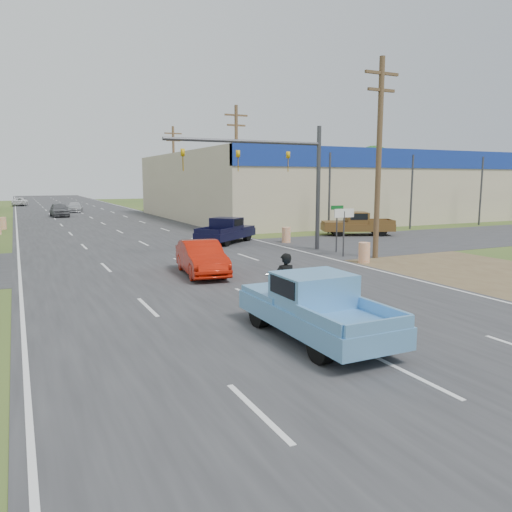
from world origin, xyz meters
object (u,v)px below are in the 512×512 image
navy_pickup (227,230)px  distant_car_grey (59,210)px  brown_pickup (356,224)px  red_convertible (202,258)px  rider (285,286)px  distant_car_silver (75,207)px  distant_car_white (20,202)px  blue_pickup (313,305)px  motorcycle (286,298)px

navy_pickup → distant_car_grey: (-7.80, 28.87, -0.06)m
navy_pickup → brown_pickup: bearing=51.0°
red_convertible → rider: size_ratio=2.46×
navy_pickup → distant_car_silver: 37.00m
brown_pickup → distant_car_white: (-21.53, 56.00, -0.23)m
distant_car_grey → blue_pickup: bearing=-88.6°
distant_car_silver → brown_pickup: bearing=-57.3°
motorcycle → distant_car_silver: 53.27m
distant_car_grey → navy_pickup: bearing=-76.4°
distant_car_grey → distant_car_white: 27.37m
brown_pickup → distant_car_silver: size_ratio=1.27×
distant_car_white → navy_pickup: bearing=106.8°
red_convertible → distant_car_white: red_convertible is taller
blue_pickup → distant_car_grey: size_ratio=1.14×
navy_pickup → rider: bearing=-55.7°
motorcycle → brown_pickup: brown_pickup is taller
rider → brown_pickup: size_ratio=0.32×
rider → navy_pickup: 17.33m
red_convertible → motorcycle: red_convertible is taller
blue_pickup → distant_car_silver: (0.00, 55.47, -0.23)m
rider → motorcycle: bearing=90.0°
blue_pickup → distant_car_white: 75.12m
motorcycle → red_convertible: bearing=97.3°
distant_car_silver → distant_car_white: distant_car_silver is taller
distant_car_white → red_convertible: bearing=100.7°
motorcycle → navy_pickup: size_ratio=0.45×
motorcycle → distant_car_silver: (-0.44, 53.27, 0.12)m
blue_pickup → brown_pickup: 24.45m
navy_pickup → distant_car_grey: navy_pickup is taller
distant_car_silver → red_convertible: bearing=-79.9°
red_convertible → distant_car_white: bearing=102.5°
navy_pickup → distant_car_white: (-11.40, 56.01, -0.20)m
brown_pickup → distant_car_white: size_ratio=1.22×
navy_pickup → distant_car_white: navy_pickup is taller
distant_car_silver → distant_car_grey: bearing=-97.5°
blue_pickup → brown_pickup: size_ratio=0.93×
motorcycle → distant_car_white: 72.96m
red_convertible → navy_pickup: bearing=69.0°
distant_car_grey → distant_car_silver: bearing=71.3°
red_convertible → navy_pickup: 10.83m
rider → red_convertible: bearing=-82.6°
distant_car_grey → rider: bearing=-87.9°
motorcycle → distant_car_white: distant_car_white is taller
brown_pickup → distant_car_white: brown_pickup is taller
rider → distant_car_grey: 45.57m
motorcycle → distant_car_grey: distant_car_grey is taller
navy_pickup → red_convertible: bearing=-67.1°
rider → distant_car_silver: size_ratio=0.41×
red_convertible → blue_pickup: bearing=-84.9°
red_convertible → distant_car_silver: bearing=97.4°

